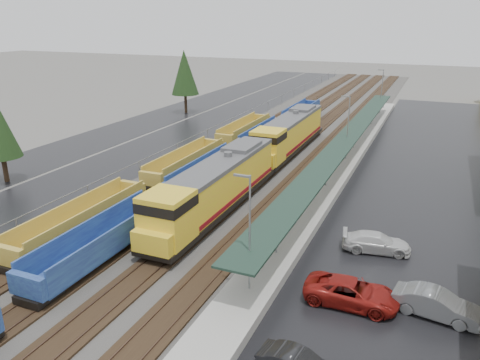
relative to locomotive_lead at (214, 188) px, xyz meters
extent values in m
cube|color=#302D2B|center=(-2.00, 29.45, -2.52)|extent=(20.00, 160.00, 0.08)
cube|color=black|center=(-8.00, 29.45, -2.41)|extent=(2.60, 160.00, 0.15)
cube|color=#473326|center=(-8.72, 29.45, -2.30)|extent=(0.08, 160.00, 0.07)
cube|color=#473326|center=(-7.28, 29.45, -2.30)|extent=(0.08, 160.00, 0.07)
cube|color=black|center=(-4.00, 29.45, -2.41)|extent=(2.60, 160.00, 0.15)
cube|color=#473326|center=(-4.72, 29.45, -2.30)|extent=(0.08, 160.00, 0.07)
cube|color=#473326|center=(-3.28, 29.45, -2.30)|extent=(0.08, 160.00, 0.07)
cube|color=black|center=(0.00, 29.45, -2.41)|extent=(2.60, 160.00, 0.15)
cube|color=#473326|center=(-0.72, 29.45, -2.30)|extent=(0.08, 160.00, 0.07)
cube|color=#473326|center=(0.72, 29.45, -2.30)|extent=(0.08, 160.00, 0.07)
cube|color=black|center=(4.00, 29.45, -2.41)|extent=(2.60, 160.00, 0.15)
cube|color=#473326|center=(3.28, 29.45, -2.30)|extent=(0.08, 160.00, 0.07)
cube|color=#473326|center=(4.72, 29.45, -2.30)|extent=(0.08, 160.00, 0.07)
cube|color=black|center=(-17.00, 29.45, -2.55)|extent=(10.00, 160.00, 0.02)
cube|color=black|center=(-27.00, 29.45, -2.55)|extent=(9.00, 160.00, 0.02)
cube|color=black|center=(17.00, 19.45, -2.55)|extent=(16.00, 100.00, 0.02)
cube|color=#9E9B93|center=(7.50, 19.45, -2.21)|extent=(3.00, 80.00, 0.70)
cylinder|color=gray|center=(7.50, -5.55, -0.66)|extent=(0.16, 0.16, 2.40)
cylinder|color=gray|center=(7.50, 9.45, -0.66)|extent=(0.16, 0.16, 2.40)
cylinder|color=gray|center=(7.50, 24.45, -0.66)|extent=(0.16, 0.16, 2.40)
cylinder|color=gray|center=(7.50, 39.45, -0.66)|extent=(0.16, 0.16, 2.40)
cylinder|color=gray|center=(7.50, 54.45, -0.66)|extent=(0.16, 0.16, 2.40)
cube|color=#1B3026|center=(7.50, 19.45, 0.64)|extent=(2.60, 65.00, 0.15)
cylinder|color=gray|center=(7.50, -10.55, 1.44)|extent=(0.12, 0.12, 8.00)
cube|color=gray|center=(7.00, -10.55, 5.34)|extent=(1.00, 0.15, 0.12)
cylinder|color=gray|center=(7.50, 19.45, 1.44)|extent=(0.12, 0.12, 8.00)
cube|color=gray|center=(7.00, 19.45, 5.34)|extent=(1.00, 0.15, 0.12)
cylinder|color=gray|center=(7.50, 49.45, 1.44)|extent=(0.12, 0.12, 8.00)
cube|color=gray|center=(7.00, 49.45, 5.34)|extent=(1.00, 0.15, 0.12)
cylinder|color=gray|center=(-11.50, -10.55, -1.56)|extent=(0.08, 0.08, 2.00)
cylinder|color=gray|center=(-11.50, -2.55, -1.56)|extent=(0.08, 0.08, 2.00)
cylinder|color=gray|center=(-11.50, 5.45, -1.56)|extent=(0.08, 0.08, 2.00)
cylinder|color=gray|center=(-11.50, 13.45, -1.56)|extent=(0.08, 0.08, 2.00)
cylinder|color=gray|center=(-11.50, 21.45, -1.56)|extent=(0.08, 0.08, 2.00)
cylinder|color=gray|center=(-11.50, 29.45, -1.56)|extent=(0.08, 0.08, 2.00)
cylinder|color=gray|center=(-11.50, 37.45, -1.56)|extent=(0.08, 0.08, 2.00)
cylinder|color=gray|center=(-11.50, 45.45, -1.56)|extent=(0.08, 0.08, 2.00)
cylinder|color=gray|center=(-11.50, 53.45, -1.56)|extent=(0.08, 0.08, 2.00)
cylinder|color=gray|center=(-11.50, 61.45, -1.56)|extent=(0.08, 0.08, 2.00)
cylinder|color=gray|center=(-11.50, 69.45, -1.56)|extent=(0.08, 0.08, 2.00)
cylinder|color=gray|center=(-11.50, 77.45, -1.56)|extent=(0.08, 0.08, 2.00)
cylinder|color=gray|center=(-11.50, 85.45, -1.56)|extent=(0.08, 0.08, 2.00)
cylinder|color=gray|center=(-11.50, 93.45, -1.56)|extent=(0.08, 0.08, 2.00)
cylinder|color=gray|center=(-11.50, 101.45, -1.56)|extent=(0.08, 0.08, 2.00)
cube|color=gray|center=(-11.50, 29.45, -0.56)|extent=(0.05, 160.00, 0.05)
ellipsoid|color=#465340|center=(-32.00, 169.45, -2.56)|extent=(154.00, 110.00, 19.80)
cylinder|color=#332316|center=(-24.00, -0.55, -1.21)|extent=(0.50, 0.50, 2.70)
cylinder|color=#332316|center=(-25.00, 39.45, -0.91)|extent=(0.50, 0.50, 3.30)
cone|color=black|center=(-25.00, 39.45, 4.59)|extent=(4.84, 4.84, 7.70)
cube|color=black|center=(0.00, 0.76, -1.68)|extent=(3.20, 21.33, 0.43)
cube|color=yellow|center=(0.00, 1.82, 0.14)|extent=(2.99, 17.06, 3.20)
cube|color=yellow|center=(0.00, -7.56, 0.35)|extent=(3.20, 3.41, 3.63)
cube|color=black|center=(0.00, -7.56, 1.41)|extent=(3.25, 3.47, 0.75)
cube|color=yellow|center=(0.00, -9.48, -0.72)|extent=(2.99, 1.07, 1.49)
cube|color=#59595B|center=(0.00, 1.82, 1.84)|extent=(3.04, 17.06, 0.37)
cube|color=maroon|center=(-1.51, 1.82, -1.14)|extent=(0.04, 17.06, 0.37)
cube|color=maroon|center=(1.51, 1.82, -1.14)|extent=(0.04, 17.06, 0.37)
cube|color=black|center=(0.00, 0.76, -2.10)|extent=(2.35, 6.40, 0.64)
cube|color=black|center=(0.00, -6.71, -2.00)|extent=(2.56, 4.27, 0.53)
cube|color=black|center=(0.00, 8.22, -2.00)|extent=(2.56, 4.27, 0.53)
cylinder|color=#59595B|center=(0.00, 2.89, 2.16)|extent=(0.75, 0.75, 0.53)
cube|color=#59595B|center=(0.00, 6.09, 2.11)|extent=(2.56, 4.27, 0.53)
cube|color=black|center=(0.00, 21.76, -1.68)|extent=(3.20, 21.33, 0.43)
cube|color=yellow|center=(0.00, 22.82, 0.14)|extent=(2.99, 17.06, 3.20)
cube|color=yellow|center=(0.00, 13.44, 0.35)|extent=(3.20, 3.41, 3.63)
cube|color=black|center=(0.00, 13.44, 1.41)|extent=(3.25, 3.47, 0.75)
cube|color=yellow|center=(0.00, 11.52, -0.72)|extent=(2.99, 1.07, 1.49)
cube|color=#59595B|center=(0.00, 22.82, 1.84)|extent=(3.04, 17.06, 0.37)
cube|color=maroon|center=(-1.51, 22.82, -1.14)|extent=(0.04, 17.06, 0.37)
cube|color=maroon|center=(1.51, 22.82, -1.14)|extent=(0.04, 17.06, 0.37)
cube|color=black|center=(0.00, 21.76, -2.10)|extent=(2.35, 6.40, 0.64)
cube|color=black|center=(0.00, 14.29, -2.00)|extent=(2.56, 4.27, 0.53)
cube|color=black|center=(0.00, 29.22, -2.00)|extent=(2.56, 4.27, 0.53)
cylinder|color=#59595B|center=(0.00, 23.89, 2.16)|extent=(0.75, 0.75, 0.53)
cube|color=#59595B|center=(0.00, 27.09, 2.11)|extent=(2.56, 4.27, 0.53)
cube|color=gold|center=(-8.00, -7.50, -1.73)|extent=(2.51, 13.40, 0.24)
cube|color=gold|center=(-9.21, -7.50, -0.86)|extent=(0.14, 13.40, 1.74)
cube|color=gold|center=(-6.79, -7.50, -0.86)|extent=(0.14, 13.40, 1.74)
cube|color=gold|center=(-8.00, -14.39, -1.06)|extent=(2.51, 0.48, 1.35)
cube|color=gold|center=(-8.00, -0.61, -1.06)|extent=(2.51, 0.48, 1.35)
cube|color=black|center=(-8.00, -13.72, -2.02)|extent=(1.93, 2.13, 0.48)
cube|color=black|center=(-8.00, -1.28, -2.02)|extent=(1.93, 2.13, 0.48)
cube|color=gold|center=(-8.00, 9.29, -1.73)|extent=(2.51, 13.40, 0.24)
cube|color=gold|center=(-9.21, 9.29, -0.86)|extent=(0.14, 13.40, 1.74)
cube|color=gold|center=(-6.79, 9.29, -0.86)|extent=(0.14, 13.40, 1.74)
cube|color=gold|center=(-8.00, 2.39, -1.06)|extent=(2.51, 0.48, 1.35)
cube|color=gold|center=(-8.00, 16.18, -1.06)|extent=(2.51, 0.48, 1.35)
cube|color=black|center=(-8.00, 3.07, -2.02)|extent=(1.93, 2.13, 0.48)
cube|color=black|center=(-8.00, 15.50, -2.02)|extent=(1.93, 2.13, 0.48)
cube|color=gold|center=(-8.00, 26.07, -1.73)|extent=(2.51, 13.40, 0.24)
cube|color=gold|center=(-9.21, 26.07, -0.86)|extent=(0.14, 13.40, 1.74)
cube|color=gold|center=(-6.79, 26.07, -0.86)|extent=(0.14, 13.40, 1.74)
cube|color=gold|center=(-8.00, 19.18, -1.06)|extent=(2.51, 0.48, 1.35)
cube|color=gold|center=(-8.00, 32.97, -1.06)|extent=(2.51, 0.48, 1.35)
cube|color=black|center=(-8.00, 19.85, -2.02)|extent=(1.93, 2.13, 0.48)
cube|color=black|center=(-8.00, 32.29, -2.02)|extent=(1.93, 2.13, 0.48)
cube|color=navy|center=(-4.00, -9.75, -1.71)|extent=(2.62, 13.37, 0.25)
cube|color=navy|center=(-5.26, -9.75, -0.80)|extent=(0.15, 13.37, 1.81)
cube|color=navy|center=(-2.74, -9.75, -0.80)|extent=(0.15, 13.37, 1.81)
cube|color=navy|center=(-4.00, -16.64, -1.00)|extent=(2.62, 0.50, 1.41)
cube|color=navy|center=(-4.00, -2.86, -1.00)|extent=(2.62, 0.50, 1.41)
cube|color=black|center=(-4.00, -15.93, -2.01)|extent=(2.02, 2.22, 0.50)
cube|color=black|center=(-4.00, -3.56, -2.01)|extent=(2.02, 2.22, 0.50)
cube|color=navy|center=(-4.00, 7.15, -1.71)|extent=(2.62, 13.37, 0.25)
cube|color=navy|center=(-5.26, 7.15, -0.80)|extent=(0.15, 13.37, 1.81)
cube|color=navy|center=(-2.74, 7.15, -0.80)|extent=(0.15, 13.37, 1.81)
cube|color=navy|center=(-4.00, 0.27, -1.00)|extent=(2.62, 0.50, 1.41)
cube|color=navy|center=(-4.00, 14.04, -1.00)|extent=(2.62, 0.50, 1.41)
cube|color=black|center=(-4.00, 0.97, -2.01)|extent=(2.02, 2.22, 0.50)
cube|color=black|center=(-4.00, 13.34, -2.01)|extent=(2.02, 2.22, 0.50)
cube|color=navy|center=(-4.00, 24.05, -1.71)|extent=(2.62, 13.37, 0.25)
cube|color=navy|center=(-5.26, 24.05, -0.80)|extent=(0.15, 13.37, 1.81)
cube|color=navy|center=(-2.74, 24.05, -0.80)|extent=(0.15, 13.37, 1.81)
cube|color=navy|center=(-4.00, 17.17, -1.00)|extent=(2.62, 0.50, 1.41)
cube|color=navy|center=(-4.00, 30.94, -1.00)|extent=(2.62, 0.50, 1.41)
cube|color=black|center=(-4.00, 17.87, -2.01)|extent=(2.02, 2.22, 0.50)
cube|color=black|center=(-4.00, 30.24, -2.01)|extent=(2.02, 2.22, 0.50)
cube|color=navy|center=(-4.00, 40.95, -1.71)|extent=(2.62, 13.37, 0.25)
cube|color=navy|center=(-5.26, 40.95, -0.80)|extent=(0.15, 13.37, 1.81)
cube|color=navy|center=(-2.74, 40.95, -0.80)|extent=(0.15, 13.37, 1.81)
cube|color=navy|center=(-4.00, 34.07, -1.00)|extent=(2.62, 0.50, 1.41)
cube|color=navy|center=(-4.00, 47.84, -1.00)|extent=(2.62, 0.50, 1.41)
cube|color=black|center=(-4.00, 34.77, -2.01)|extent=(2.02, 2.22, 0.50)
cube|color=black|center=(-4.00, 47.14, -2.01)|extent=(2.02, 2.22, 0.50)
imported|color=maroon|center=(13.36, -8.71, -1.78)|extent=(2.61, 5.63, 1.56)
imported|color=silver|center=(13.81, -1.26, -1.85)|extent=(2.85, 5.19, 1.42)
imported|color=slate|center=(18.07, -8.05, -1.77)|extent=(2.39, 5.04, 1.60)
camera|label=1|loc=(16.68, -33.54, 13.83)|focal=35.00mm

